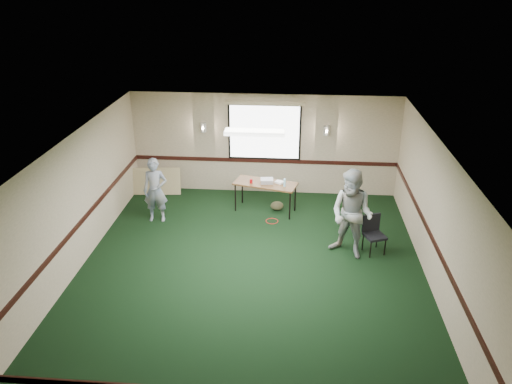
# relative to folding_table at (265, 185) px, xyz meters

# --- Properties ---
(ground) EXTENTS (8.00, 8.00, 0.00)m
(ground) POSITION_rel_folding_table_xyz_m (-0.11, -2.81, -0.71)
(ground) COLOR black
(ground) RESTS_ON ground
(room_shell) EXTENTS (8.00, 8.02, 8.00)m
(room_shell) POSITION_rel_folding_table_xyz_m (-0.11, -0.68, 0.87)
(room_shell) COLOR tan
(room_shell) RESTS_ON ground
(folding_table) EXTENTS (1.64, 0.98, 0.77)m
(folding_table) POSITION_rel_folding_table_xyz_m (0.00, 0.00, 0.00)
(folding_table) COLOR #4F2616
(folding_table) RESTS_ON ground
(projector) EXTENTS (0.33, 0.28, 0.10)m
(projector) POSITION_rel_folding_table_xyz_m (0.04, 0.01, 0.11)
(projector) COLOR #9B9DA4
(projector) RESTS_ON folding_table
(game_console) EXTENTS (0.25, 0.23, 0.05)m
(game_console) POSITION_rel_folding_table_xyz_m (0.35, 0.02, 0.08)
(game_console) COLOR white
(game_console) RESTS_ON folding_table
(red_cup) EXTENTS (0.07, 0.07, 0.11)m
(red_cup) POSITION_rel_folding_table_xyz_m (-0.35, -0.04, 0.11)
(red_cup) COLOR #AA0B0E
(red_cup) RESTS_ON folding_table
(water_bottle) EXTENTS (0.06, 0.06, 0.20)m
(water_bottle) POSITION_rel_folding_table_xyz_m (0.48, -0.17, 0.15)
(water_bottle) COLOR #9AE0FC
(water_bottle) RESTS_ON folding_table
(duffel_bag) EXTENTS (0.39, 0.35, 0.23)m
(duffel_bag) POSITION_rel_folding_table_xyz_m (0.30, 0.07, -0.60)
(duffel_bag) COLOR #4C472B
(duffel_bag) RESTS_ON ground
(cable_coil) EXTENTS (0.31, 0.31, 0.02)m
(cable_coil) POSITION_rel_folding_table_xyz_m (0.20, -0.56, -0.70)
(cable_coil) COLOR red
(cable_coil) RESTS_ON ground
(folded_table) EXTENTS (1.44, 0.33, 0.73)m
(folded_table) POSITION_rel_folding_table_xyz_m (-3.06, 0.79, -0.35)
(folded_table) COLOR tan
(folded_table) RESTS_ON ground
(conference_chair) EXTENTS (0.53, 0.54, 0.83)m
(conference_chair) POSITION_rel_folding_table_xyz_m (2.43, -1.74, -0.22)
(conference_chair) COLOR black
(conference_chair) RESTS_ON ground
(person_left) EXTENTS (0.60, 0.41, 1.58)m
(person_left) POSITION_rel_folding_table_xyz_m (-2.58, -0.70, 0.08)
(person_left) COLOR #415A90
(person_left) RESTS_ON ground
(person_right) EXTENTS (1.18, 1.12, 1.93)m
(person_right) POSITION_rel_folding_table_xyz_m (1.92, -1.94, 0.25)
(person_right) COLOR #7DA5C2
(person_right) RESTS_ON ground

